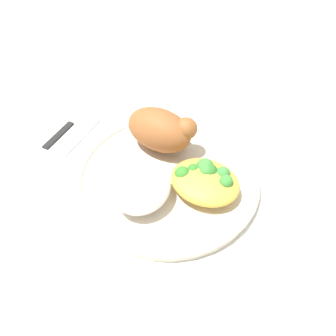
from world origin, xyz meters
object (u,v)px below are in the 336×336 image
(roasted_chicken, at_px, (161,130))
(rice_pile, at_px, (142,189))
(mac_cheese_with_broccoli, at_px, (205,179))
(napkin, at_px, (271,286))
(knife, at_px, (71,123))
(plate, at_px, (168,176))
(fork, at_px, (90,128))

(roasted_chicken, bearing_deg, rice_pile, -73.16)
(mac_cheese_with_broccoli, bearing_deg, napkin, -32.69)
(mac_cheese_with_broccoli, xyz_separation_m, knife, (-0.30, 0.03, -0.03))
(plate, height_order, knife, plate)
(napkin, bearing_deg, fork, 162.85)
(plate, xyz_separation_m, fork, (-0.20, 0.04, -0.01))
(roasted_chicken, distance_m, rice_pile, 0.12)
(rice_pile, relative_size, knife, 0.49)
(plate, xyz_separation_m, rice_pile, (-0.01, -0.06, 0.03))
(roasted_chicken, height_order, mac_cheese_with_broccoli, roasted_chicken)
(roasted_chicken, xyz_separation_m, napkin, (0.24, -0.14, -0.05))
(roasted_chicken, bearing_deg, plate, -49.42)
(knife, height_order, napkin, knife)
(rice_pile, distance_m, mac_cheese_with_broccoli, 0.10)
(napkin, bearing_deg, plate, 156.61)
(fork, xyz_separation_m, napkin, (0.40, -0.12, -0.00))
(fork, distance_m, napkin, 0.42)
(fork, height_order, napkin, fork)
(mac_cheese_with_broccoli, relative_size, knife, 0.56)
(fork, relative_size, napkin, 1.09)
(plate, distance_m, roasted_chicken, 0.08)
(roasted_chicken, distance_m, knife, 0.21)
(plate, distance_m, mac_cheese_with_broccoli, 0.07)
(roasted_chicken, relative_size, napkin, 0.96)
(rice_pile, height_order, mac_cheese_with_broccoli, rice_pile)
(roasted_chicken, height_order, napkin, roasted_chicken)
(roasted_chicken, bearing_deg, knife, -174.53)
(napkin, bearing_deg, rice_pile, 173.56)
(plate, bearing_deg, fork, 169.80)
(mac_cheese_with_broccoli, distance_m, fork, 0.26)
(plate, bearing_deg, rice_pile, -96.13)
(roasted_chicken, height_order, rice_pile, roasted_chicken)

